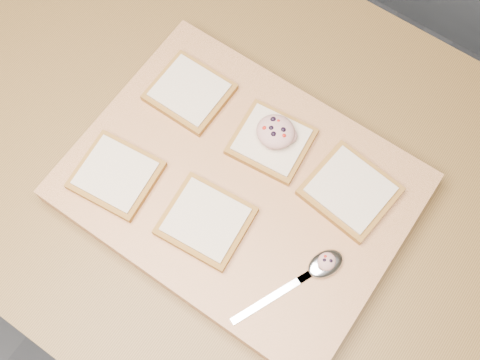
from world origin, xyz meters
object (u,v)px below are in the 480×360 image
(cutting_board, at_px, (240,188))
(tuna_salad_dollop, at_px, (276,131))
(spoon, at_px, (318,269))
(bread_far_center, at_px, (271,141))

(cutting_board, relative_size, tuna_salad_dollop, 8.29)
(tuna_salad_dollop, bearing_deg, spoon, -39.88)
(cutting_board, xyz_separation_m, tuna_salad_dollop, (0.00, 0.09, 0.05))
(bread_far_center, xyz_separation_m, spoon, (0.17, -0.13, -0.00))
(bread_far_center, bearing_deg, spoon, -38.01)
(cutting_board, bearing_deg, tuna_salad_dollop, 87.85)
(bread_far_center, relative_size, tuna_salad_dollop, 2.04)
(tuna_salad_dollop, bearing_deg, bread_far_center, -97.88)
(tuna_salad_dollop, relative_size, spoon, 0.34)
(spoon, bearing_deg, bread_far_center, 141.99)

